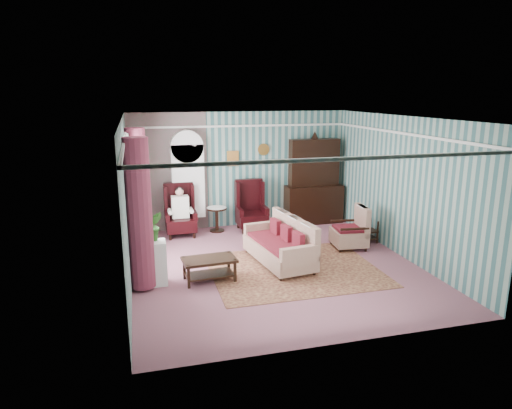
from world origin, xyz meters
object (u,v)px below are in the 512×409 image
object	(u,v)px
wingback_left	(180,211)
seated_woman	(180,212)
bookcase	(188,186)
coffee_table	(209,269)
wingback_right	(252,206)
floral_armchair	(349,228)
nest_table	(366,231)
round_side_table	(217,219)
dresser_hutch	(314,179)
plant_stand	(151,263)
sofa	(279,238)

from	to	relation	value
wingback_left	seated_woman	world-z (taller)	wingback_left
wingback_left	bookcase	bearing A→B (deg)	57.34
seated_woman	coffee_table	bearing A→B (deg)	-85.35
wingback_right	floral_armchair	distance (m)	2.54
nest_table	floral_armchair	distance (m)	0.66
seated_woman	round_side_table	bearing A→B (deg)	9.46
bookcase	nest_table	bearing A→B (deg)	-26.92
dresser_hutch	plant_stand	distance (m)	5.31
plant_stand	sofa	xyz separation A→B (m)	(2.52, 0.42, 0.13)
sofa	seated_woman	bearing A→B (deg)	28.12
bookcase	wingback_right	distance (m)	1.63
sofa	wingback_right	bearing A→B (deg)	-9.01
dresser_hutch	sofa	size ratio (longest dim) A/B	1.26
wingback_left	coffee_table	bearing A→B (deg)	-85.35
wingback_right	coffee_table	world-z (taller)	wingback_right
bookcase	floral_armchair	world-z (taller)	bookcase
round_side_table	plant_stand	distance (m)	3.36
bookcase	coffee_table	size ratio (longest dim) A/B	2.33
wingback_left	plant_stand	size ratio (longest dim) A/B	1.56
nest_table	plant_stand	xyz separation A→B (m)	(-4.87, -1.20, 0.13)
wingback_left	round_side_table	bearing A→B (deg)	9.46
seated_woman	nest_table	xyz separation A→B (m)	(4.07, -1.55, -0.32)
nest_table	floral_armchair	world-z (taller)	floral_armchair
bookcase	nest_table	distance (m)	4.37
bookcase	wingback_right	world-z (taller)	bookcase
wingback_left	nest_table	world-z (taller)	wingback_left
dresser_hutch	nest_table	bearing A→B (deg)	-72.61
round_side_table	sofa	distance (m)	2.63
seated_woman	sofa	distance (m)	2.90
coffee_table	wingback_left	bearing A→B (deg)	94.65
wingback_left	dresser_hutch	bearing A→B (deg)	4.41
wingback_right	round_side_table	size ratio (longest dim) A/B	2.08
round_side_table	sofa	xyz separation A→B (m)	(0.82, -2.48, 0.23)
wingback_left	sofa	bearing A→B (deg)	-53.64
floral_armchair	coffee_table	xyz separation A→B (m)	(-3.27, -1.01, -0.24)
seated_woman	nest_table	distance (m)	4.37
wingback_left	wingback_right	size ratio (longest dim) A/B	1.00
nest_table	sofa	world-z (taller)	sofa
dresser_hutch	plant_stand	world-z (taller)	dresser_hutch
wingback_left	round_side_table	world-z (taller)	wingback_left
dresser_hutch	plant_stand	bearing A→B (deg)	-144.92
nest_table	plant_stand	size ratio (longest dim) A/B	0.68
round_side_table	sofa	world-z (taller)	sofa
plant_stand	sofa	world-z (taller)	sofa
seated_woman	wingback_left	bearing A→B (deg)	0.00
round_side_table	seated_woman	bearing A→B (deg)	-170.54
wingback_left	seated_woman	xyz separation A→B (m)	(0.00, 0.00, -0.04)
round_side_table	sofa	bearing A→B (deg)	-71.76
dresser_hutch	seated_woman	xyz separation A→B (m)	(-3.50, -0.27, -0.59)
dresser_hutch	coffee_table	size ratio (longest dim) A/B	2.46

